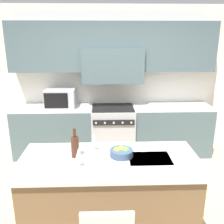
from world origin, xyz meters
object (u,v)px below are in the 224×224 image
(range_stove, at_px, (113,131))
(wine_bottle, at_px, (75,146))
(microwave, at_px, (60,98))
(wine_glass_far, at_px, (94,139))
(wine_glass_near, at_px, (79,154))
(fruit_bowl, at_px, (122,152))

(range_stove, relative_size, wine_bottle, 2.89)
(range_stove, distance_m, microwave, 1.13)
(wine_bottle, relative_size, wine_glass_far, 1.56)
(range_stove, distance_m, wine_bottle, 2.09)
(range_stove, bearing_deg, wine_glass_near, -100.86)
(wine_bottle, height_order, wine_glass_near, wine_bottle)
(wine_bottle, distance_m, wine_glass_near, 0.23)
(wine_bottle, xyz_separation_m, fruit_bowl, (0.49, -0.00, -0.08))
(fruit_bowl, bearing_deg, wine_glass_far, 152.53)
(wine_bottle, bearing_deg, fruit_bowl, -0.29)
(wine_bottle, height_order, fruit_bowl, wine_bottle)
(microwave, height_order, wine_glass_far, microwave)
(wine_bottle, distance_m, fruit_bowl, 0.50)
(microwave, bearing_deg, wine_glass_near, -76.42)
(wine_glass_far, bearing_deg, fruit_bowl, -27.47)
(microwave, relative_size, wine_glass_far, 2.58)
(wine_bottle, relative_size, wine_glass_near, 1.56)
(range_stove, bearing_deg, microwave, 178.87)
(microwave, bearing_deg, fruit_bowl, -64.04)
(wine_glass_near, bearing_deg, wine_bottle, 105.35)
(range_stove, height_order, wine_glass_near, wine_glass_near)
(wine_bottle, bearing_deg, wine_glass_far, 37.79)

